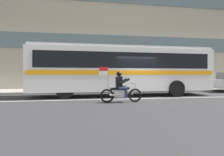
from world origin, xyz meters
TOP-DOWN VIEW (x-y plane):
  - ground_plane at (0.00, 0.00)m, footprint 60.00×60.00m
  - sidewalk_curb at (0.00, 5.10)m, footprint 28.00×3.80m
  - lane_center_stripe at (0.00, -0.60)m, footprint 26.60×0.14m
  - office_building_facade at (0.00, 7.39)m, footprint 28.00×0.89m
  - transit_bus at (-0.70, 1.19)m, footprint 11.87×2.91m
  - motorcycle_with_rider at (-1.50, -1.95)m, footprint 2.20×0.64m

SIDE VIEW (x-z plane):
  - ground_plane at x=0.00m, z-range 0.00..0.00m
  - lane_center_stripe at x=0.00m, z-range 0.00..0.01m
  - sidewalk_curb at x=0.00m, z-range 0.00..0.15m
  - motorcycle_with_rider at x=-1.50m, z-range -0.22..1.55m
  - transit_bus at x=-0.70m, z-range 0.27..3.49m
  - office_building_facade at x=0.00m, z-range 0.01..12.94m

